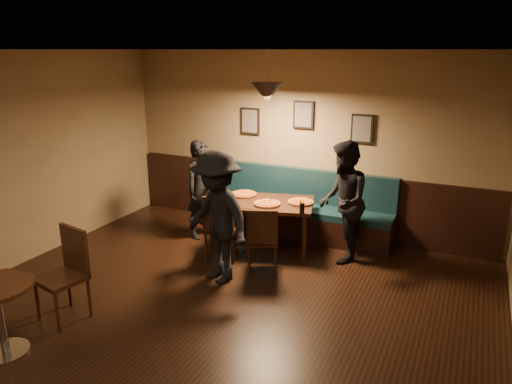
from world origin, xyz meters
TOP-DOWN VIEW (x-y plane):
  - floor at (0.00, 0.00)m, footprint 7.00×7.00m
  - ceiling at (0.00, 0.00)m, footprint 7.00×7.00m
  - wall_back at (0.00, 3.50)m, footprint 6.00×0.00m
  - wainscot at (0.00, 3.47)m, footprint 5.88×0.06m
  - booth_bench at (0.00, 3.20)m, footprint 3.00×0.60m
  - picture_left at (-0.90, 3.47)m, footprint 0.32×0.04m
  - picture_center at (0.00, 3.47)m, footprint 0.32×0.04m
  - picture_right at (0.90, 3.47)m, footprint 0.32×0.04m
  - pendant_lamp at (-0.20, 2.55)m, footprint 0.44×0.44m
  - dining_table at (-0.20, 2.55)m, footprint 1.50×1.17m
  - chair_near_left at (-0.61, 1.95)m, footprint 0.54×0.54m
  - chair_near_right at (0.05, 1.86)m, footprint 0.51×0.51m
  - diner_left at (-1.27, 2.54)m, footprint 0.54×0.65m
  - diner_right at (0.89, 2.65)m, footprint 0.84×0.96m
  - diner_front at (-0.34, 1.38)m, footprint 1.23×0.99m
  - pizza_a at (-0.63, 2.68)m, footprint 0.40×0.40m
  - pizza_b at (-0.13, 2.41)m, footprint 0.49×0.49m
  - pizza_c at (0.27, 2.68)m, footprint 0.38×0.38m
  - soda_glass at (0.43, 2.30)m, footprint 0.09×0.09m
  - tabasco_bottle at (0.35, 2.46)m, footprint 0.04×0.04m
  - napkin_a at (-0.74, 2.78)m, footprint 0.18×0.18m
  - napkin_b at (-0.78, 2.23)m, footprint 0.20×0.20m
  - cutlery_set at (-0.28, 2.14)m, footprint 0.17×0.04m
  - cafe_table at (-1.43, -0.84)m, footprint 0.87×0.87m
  - cafe_chair_far at (-1.39, -0.13)m, footprint 0.52×0.52m

SIDE VIEW (x-z plane):
  - floor at x=0.00m, z-range 0.00..0.00m
  - dining_table at x=-0.20m, z-range 0.00..0.71m
  - cafe_table at x=-1.43m, z-range 0.00..0.73m
  - chair_near_right at x=0.05m, z-range 0.00..0.89m
  - chair_near_left at x=-0.61m, z-range 0.00..0.95m
  - cafe_chair_far at x=-1.39m, z-range 0.00..1.00m
  - wainscot at x=0.00m, z-range 0.00..1.00m
  - booth_bench at x=0.00m, z-range 0.00..1.00m
  - cutlery_set at x=-0.28m, z-range 0.71..0.71m
  - napkin_b at x=-0.78m, z-range 0.71..0.72m
  - napkin_a at x=-0.74m, z-range 0.71..0.72m
  - pizza_c at x=0.27m, z-range 0.71..0.75m
  - pizza_b at x=-0.13m, z-range 0.71..0.75m
  - pizza_a at x=-0.63m, z-range 0.71..0.75m
  - diner_left at x=-1.27m, z-range 0.00..1.52m
  - tabasco_bottle at x=0.35m, z-range 0.71..0.84m
  - soda_glass at x=0.43m, z-range 0.71..0.86m
  - diner_right at x=0.89m, z-range 0.00..1.66m
  - diner_front at x=-0.34m, z-range 0.00..1.66m
  - wall_back at x=0.00m, z-range -1.60..4.40m
  - picture_left at x=-0.90m, z-range 1.49..1.91m
  - picture_right at x=0.90m, z-range 1.49..1.91m
  - picture_center at x=0.00m, z-range 1.64..2.06m
  - pendant_lamp at x=-0.20m, z-range 2.12..2.38m
  - ceiling at x=0.00m, z-range 2.80..2.80m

